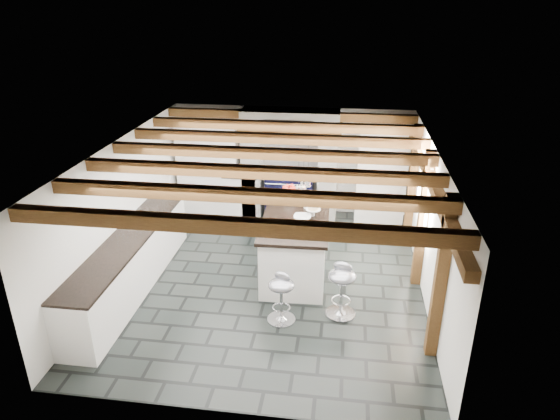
# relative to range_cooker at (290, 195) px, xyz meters

# --- Properties ---
(ground) EXTENTS (6.00, 6.00, 0.00)m
(ground) POSITION_rel_range_cooker_xyz_m (0.00, -2.68, -0.47)
(ground) COLOR black
(ground) RESTS_ON ground
(room_shell) EXTENTS (6.00, 6.03, 6.00)m
(room_shell) POSITION_rel_range_cooker_xyz_m (-0.61, -1.26, 0.60)
(room_shell) COLOR white
(room_shell) RESTS_ON ground
(range_cooker) EXTENTS (1.00, 0.63, 0.99)m
(range_cooker) POSITION_rel_range_cooker_xyz_m (0.00, 0.00, 0.00)
(range_cooker) COLOR black
(range_cooker) RESTS_ON ground
(kitchen_island) EXTENTS (1.16, 2.13, 1.39)m
(kitchen_island) POSITION_rel_range_cooker_xyz_m (0.38, -2.37, 0.07)
(kitchen_island) COLOR white
(kitchen_island) RESTS_ON ground
(bar_stool_near) EXTENTS (0.51, 0.51, 0.85)m
(bar_stool_near) POSITION_rel_range_cooker_xyz_m (1.20, -3.56, 0.06)
(bar_stool_near) COLOR silver
(bar_stool_near) RESTS_ON ground
(bar_stool_far) EXTENTS (0.50, 0.50, 0.78)m
(bar_stool_far) POSITION_rel_range_cooker_xyz_m (0.34, -3.83, 0.02)
(bar_stool_far) COLOR silver
(bar_stool_far) RESTS_ON ground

